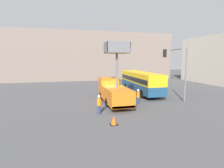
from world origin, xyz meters
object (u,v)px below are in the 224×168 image
object	(u,v)px
road_worker_directing	(138,97)
utility_truck	(114,90)
traffic_light_pole	(179,66)
traffic_cone_near_truck	(114,121)
road_worker_near_truck	(99,105)
city_bus	(140,81)

from	to	relation	value
road_worker_directing	utility_truck	bearing A→B (deg)	25.09
utility_truck	traffic_light_pole	distance (m)	8.21
utility_truck	road_worker_directing	distance (m)	2.91
road_worker_directing	traffic_cone_near_truck	bearing A→B (deg)	97.98
road_worker_near_truck	traffic_cone_near_truck	bearing A→B (deg)	-29.84
traffic_light_pole	road_worker_near_truck	size ratio (longest dim) A/B	3.59
city_bus	road_worker_near_truck	size ratio (longest dim) A/B	5.92
city_bus	traffic_light_pole	bearing A→B (deg)	-176.06
traffic_cone_near_truck	traffic_light_pole	bearing A→B (deg)	30.02
utility_truck	road_worker_directing	world-z (taller)	utility_truck
road_worker_directing	traffic_cone_near_truck	xyz separation A→B (m)	(-4.31, -5.56, -0.54)
city_bus	traffic_cone_near_truck	size ratio (longest dim) A/B	15.52
traffic_light_pole	road_worker_near_truck	bearing A→B (deg)	-166.40
traffic_light_pole	utility_truck	bearing A→B (deg)	171.05
road_worker_near_truck	road_worker_directing	distance (m)	5.61
traffic_light_pole	traffic_cone_near_truck	world-z (taller)	traffic_light_pole
road_worker_near_truck	road_worker_directing	bearing A→B (deg)	75.17
utility_truck	city_bus	distance (m)	7.52
utility_truck	traffic_light_pole	world-z (taller)	utility_truck
utility_truck	city_bus	xyz separation A→B (m)	(5.52, 5.09, 0.36)
road_worker_directing	road_worker_near_truck	bearing A→B (deg)	73.40
road_worker_near_truck	traffic_cone_near_truck	size ratio (longest dim) A/B	2.62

